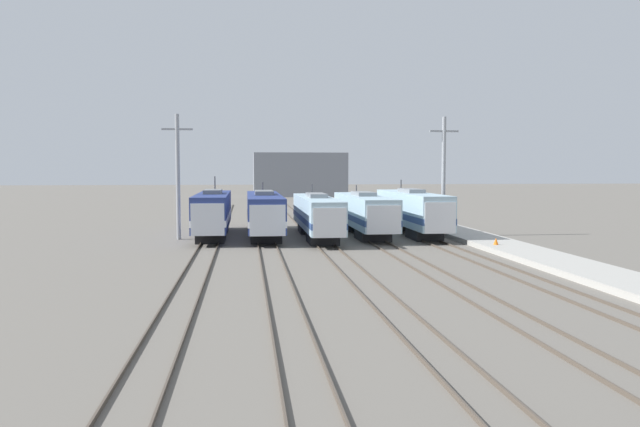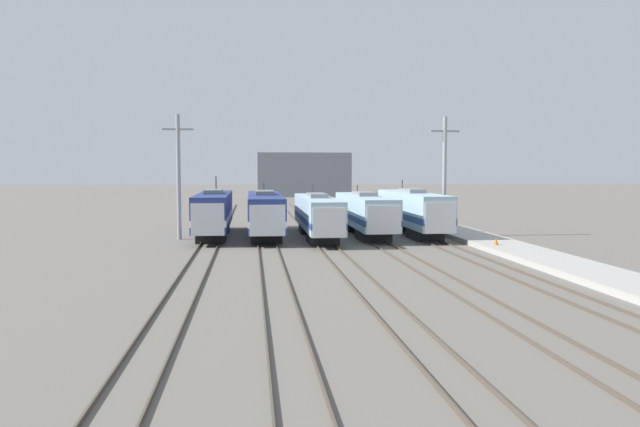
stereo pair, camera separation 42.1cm
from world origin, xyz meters
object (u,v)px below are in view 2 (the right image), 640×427
object	(u,v)px
locomotive_far_left	(214,213)
locomotive_center	(318,215)
locomotive_center_left	(265,213)
traffic_cone	(496,241)
catenary_tower_right	(444,175)
locomotive_far_right	(413,211)
catenary_tower_left	(179,175)
locomotive_center_right	(365,213)

from	to	relation	value
locomotive_far_left	locomotive_center	world-z (taller)	locomotive_far_left
locomotive_center_left	locomotive_center	xyz separation A→B (m)	(4.59, -2.13, -0.09)
traffic_cone	locomotive_center	bearing A→B (deg)	142.80
catenary_tower_right	traffic_cone	xyz separation A→B (m)	(0.92, -10.00, -4.94)
locomotive_center_left	locomotive_far_right	world-z (taller)	locomotive_far_right
locomotive_center_left	catenary_tower_left	xyz separation A→B (m)	(-7.46, -1.63, 3.46)
locomotive_far_right	locomotive_far_left	bearing A→B (deg)	-179.46
locomotive_far_right	traffic_cone	world-z (taller)	locomotive_far_right
locomotive_center	traffic_cone	size ratio (longest dim) A/B	33.97
locomotive_far_left	catenary_tower_left	xyz separation A→B (m)	(-2.86, -1.47, 3.40)
locomotive_center_right	catenary_tower_right	size ratio (longest dim) A/B	1.61
locomotive_far_right	catenary_tower_left	world-z (taller)	catenary_tower_left
locomotive_center	locomotive_far_right	xyz separation A→B (m)	(9.18, 2.14, 0.14)
traffic_cone	catenary_tower_right	bearing A→B (deg)	95.25
catenary_tower_left	locomotive_far_left	bearing A→B (deg)	27.21
locomotive_far_right	locomotive_center_left	bearing A→B (deg)	-179.94
locomotive_center_right	catenary_tower_left	xyz separation A→B (m)	(-16.64, -1.36, 3.52)
locomotive_center_left	locomotive_center_right	distance (m)	9.19
catenary_tower_left	locomotive_center_right	bearing A→B (deg)	4.68
catenary_tower_left	catenary_tower_right	bearing A→B (deg)	0.00
locomotive_center	locomotive_far_right	distance (m)	9.43
locomotive_far_left	catenary_tower_left	bearing A→B (deg)	-152.79
locomotive_center	catenary_tower_right	size ratio (longest dim) A/B	1.65
locomotive_center	catenary_tower_right	xyz separation A→B (m)	(11.60, 0.49, 3.54)
locomotive_center_left	traffic_cone	world-z (taller)	locomotive_center_left
catenary_tower_right	locomotive_far_left	bearing A→B (deg)	175.95
locomotive_center	catenary_tower_left	bearing A→B (deg)	177.65
traffic_cone	locomotive_far_right	bearing A→B (deg)	106.00
locomotive_center_left	locomotive_far_right	size ratio (longest dim) A/B	1.04
locomotive_center	catenary_tower_right	distance (m)	12.14
locomotive_far_left	traffic_cone	distance (m)	24.60
locomotive_center	locomotive_far_right	bearing A→B (deg)	13.12
traffic_cone	locomotive_center_right	bearing A→B (deg)	124.92
locomotive_center_right	traffic_cone	world-z (taller)	locomotive_center_right
locomotive_far_left	traffic_cone	world-z (taller)	locomotive_far_left
locomotive_center_left	catenary_tower_right	world-z (taller)	catenary_tower_right
locomotive_far_left	locomotive_center_left	xyz separation A→B (m)	(4.59, 0.16, -0.05)
locomotive_far_left	locomotive_center_left	size ratio (longest dim) A/B	0.90
locomotive_center	locomotive_center_right	world-z (taller)	locomotive_center
catenary_tower_left	traffic_cone	size ratio (longest dim) A/B	20.61
locomotive_center_right	catenary_tower_right	world-z (taller)	catenary_tower_right
catenary_tower_right	traffic_cone	world-z (taller)	catenary_tower_right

